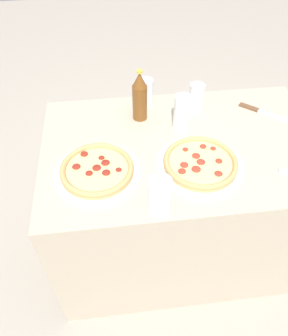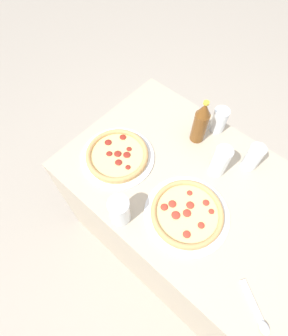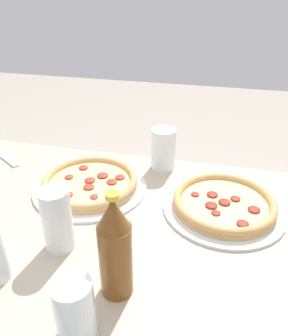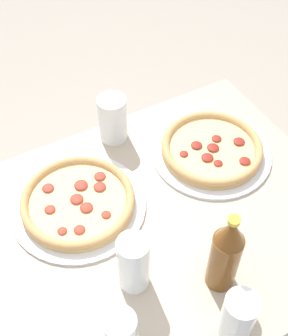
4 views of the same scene
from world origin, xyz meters
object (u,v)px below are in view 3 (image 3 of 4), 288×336
object	(u,v)px
pizza_salami	(224,204)
glass_orange_juice	(163,150)
glass_cola	(57,222)
spoon	(2,155)
glass_red_wine	(75,312)
beer_bottle	(115,248)
pizza_pepperoni	(90,183)

from	to	relation	value
pizza_salami	glass_orange_juice	world-z (taller)	glass_orange_juice
glass_orange_juice	glass_cola	size ratio (longest dim) A/B	0.88
glass_orange_juice	spoon	bearing A→B (deg)	-174.26
glass_cola	glass_red_wine	size ratio (longest dim) A/B	1.25
glass_cola	beer_bottle	xyz separation A→B (m)	(0.16, -0.09, 0.04)
pizza_salami	glass_red_wine	xyz separation A→B (m)	(-0.23, -0.42, 0.04)
pizza_salami	beer_bottle	bearing A→B (deg)	-121.49
pizza_pepperoni	glass_orange_juice	distance (m)	0.26
glass_orange_juice	pizza_salami	bearing A→B (deg)	-42.68
glass_orange_juice	glass_cola	world-z (taller)	glass_cola
pizza_pepperoni	spoon	bearing A→B (deg)	162.58
glass_cola	beer_bottle	bearing A→B (deg)	-27.72
pizza_pepperoni	glass_orange_juice	size ratio (longest dim) A/B	2.48
beer_bottle	spoon	bearing A→B (deg)	141.78
glass_cola	pizza_salami	bearing A→B (deg)	32.79
pizza_salami	glass_orange_juice	size ratio (longest dim) A/B	2.42
glass_cola	glass_red_wine	bearing A→B (deg)	-56.47
glass_orange_juice	spoon	xyz separation A→B (m)	(-0.56, -0.06, -0.06)
glass_red_wine	glass_orange_juice	bearing A→B (deg)	87.07
spoon	pizza_pepperoni	bearing A→B (deg)	-17.42
beer_bottle	spoon	xyz separation A→B (m)	(-0.56, 0.44, -0.10)
pizza_salami	glass_cola	size ratio (longest dim) A/B	2.13
spoon	glass_cola	bearing A→B (deg)	-41.82
pizza_salami	glass_cola	xyz separation A→B (m)	(-0.36, -0.23, 0.05)
pizza_pepperoni	glass_cola	bearing A→B (deg)	-84.02
pizza_pepperoni	glass_cola	xyz separation A→B (m)	(0.03, -0.24, 0.05)
glass_cola	beer_bottle	size ratio (longest dim) A/B	0.66
glass_red_wine	spoon	size ratio (longest dim) A/B	0.78
pizza_salami	spoon	size ratio (longest dim) A/B	2.08
pizza_pepperoni	glass_red_wine	bearing A→B (deg)	-70.64
pizza_salami	beer_bottle	distance (m)	0.38
pizza_pepperoni	glass_orange_juice	world-z (taller)	glass_orange_juice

